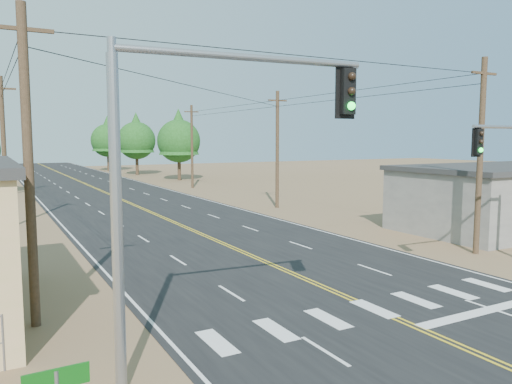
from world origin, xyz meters
TOP-DOWN VIEW (x-y plane):
  - road at (0.00, 30.00)m, footprint 15.00×200.00m
  - building_right at (19.00, 16.00)m, footprint 15.00×8.00m
  - utility_pole_left_near at (-10.50, 12.00)m, footprint 1.80×0.30m
  - utility_pole_left_mid at (-10.50, 32.00)m, footprint 1.80×0.30m
  - utility_pole_right_near at (10.50, 12.00)m, footprint 1.80×0.30m
  - utility_pole_right_mid at (10.50, 32.00)m, footprint 1.80×0.30m
  - utility_pole_right_far at (10.50, 52.00)m, footprint 1.80×0.30m
  - signal_mast_left at (-7.22, 6.38)m, footprint 6.64×0.92m
  - tree_right_near at (13.08, 63.74)m, footprint 6.18×6.18m
  - tree_right_mid at (10.71, 77.62)m, footprint 6.22×6.22m
  - tree_right_far at (9.00, 91.36)m, footprint 6.21×6.21m

SIDE VIEW (x-z plane):
  - road at x=0.00m, z-range 0.00..0.02m
  - building_right at x=19.00m, z-range 0.00..4.00m
  - utility_pole_left_near at x=-10.50m, z-range 0.12..10.12m
  - utility_pole_left_mid at x=-10.50m, z-range 0.12..10.12m
  - utility_pole_right_near at x=10.50m, z-range 0.12..10.12m
  - utility_pole_right_mid at x=10.50m, z-range 0.12..10.12m
  - utility_pole_right_far at x=10.50m, z-range 0.12..10.12m
  - signal_mast_left at x=-7.22m, z-range 1.43..9.57m
  - tree_right_near at x=13.08m, z-range 1.15..11.46m
  - tree_right_far at x=9.00m, z-range 1.16..11.52m
  - tree_right_mid at x=10.71m, z-range 1.16..11.53m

